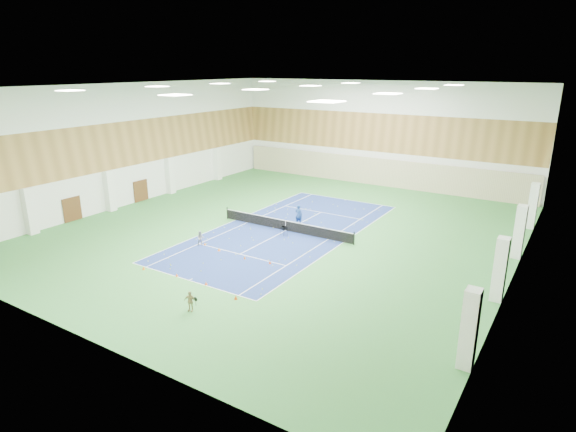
{
  "coord_description": "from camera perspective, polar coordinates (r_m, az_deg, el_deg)",
  "views": [
    {
      "loc": [
        20.99,
        -32.95,
        13.55
      ],
      "look_at": [
        1.32,
        -1.72,
        2.0
      ],
      "focal_mm": 30.0,
      "sensor_mm": 36.0,
      "label": 1
    }
  ],
  "objects": [
    {
      "name": "child_court",
      "position": [
        38.48,
        -10.33,
        -2.6
      ],
      "size": [
        0.73,
        0.71,
        1.18
      ],
      "primitive_type": "imported",
      "rotation": [
        0.0,
        0.0,
        0.7
      ],
      "color": "#97979F",
      "rests_on": "ground"
    },
    {
      "name": "coach",
      "position": [
        42.62,
        1.28,
        0.15
      ],
      "size": [
        0.71,
        0.5,
        1.86
      ],
      "primitive_type": "imported",
      "rotation": [
        0.0,
        0.0,
        3.22
      ],
      "color": "navy",
      "rests_on": "ground"
    },
    {
      "name": "child_apron",
      "position": [
        28.62,
        -11.54,
        -9.86
      ],
      "size": [
        0.79,
        0.52,
        1.24
      ],
      "primitive_type": "imported",
      "rotation": [
        0.0,
        0.0,
        0.32
      ],
      "color": "tan",
      "rests_on": "ground"
    },
    {
      "name": "cone_svc_c",
      "position": [
        35.5,
        -5.16,
        -4.96
      ],
      "size": [
        0.19,
        0.19,
        0.2
      ],
      "primitive_type": "cone",
      "color": "#DA580B",
      "rests_on": "ground"
    },
    {
      "name": "cone_base_d",
      "position": [
        29.74,
        -6.21,
        -9.57
      ],
      "size": [
        0.23,
        0.23,
        0.25
      ],
      "primitive_type": "cone",
      "color": "#ED4C0C",
      "rests_on": "ground"
    },
    {
      "name": "back_curtain",
      "position": [
        57.97,
        10.3,
        5.2
      ],
      "size": [
        35.4,
        0.16,
        3.2
      ],
      "primitive_type": "cube",
      "color": "#C6B793",
      "rests_on": "ground"
    },
    {
      "name": "cone_svc_d",
      "position": [
        34.58,
        -2.15,
        -5.51
      ],
      "size": [
        0.2,
        0.2,
        0.22
      ],
      "primitive_type": "cone",
      "color": "#E6410C",
      "rests_on": "ground"
    },
    {
      "name": "door_left_a",
      "position": [
        47.87,
        -24.21,
        0.74
      ],
      "size": [
        0.08,
        1.8,
        2.2
      ],
      "primitive_type": "cube",
      "color": "#593319",
      "rests_on": "ground"
    },
    {
      "name": "ceiling_light_grid",
      "position": [
        39.1,
        -0.31,
        14.99
      ],
      "size": [
        21.4,
        25.4,
        0.06
      ],
      "primitive_type": null,
      "color": "white",
      "rests_on": "room_shell"
    },
    {
      "name": "ground",
      "position": [
        41.35,
        -0.28,
        -1.75
      ],
      "size": [
        40.0,
        40.0,
        0.0
      ],
      "primitive_type": "plane",
      "color": "#337736",
      "rests_on": "ground"
    },
    {
      "name": "cone_svc_b",
      "position": [
        37.23,
        -8.18,
        -3.94
      ],
      "size": [
        0.23,
        0.23,
        0.25
      ],
      "primitive_type": "cone",
      "color": "orange",
      "rests_on": "ground"
    },
    {
      "name": "room_shell",
      "position": [
        39.79,
        -0.29,
        6.44
      ],
      "size": [
        36.0,
        40.0,
        12.0
      ],
      "primitive_type": null,
      "color": "white",
      "rests_on": "ground"
    },
    {
      "name": "tennis_balls_scatter",
      "position": [
        41.34,
        -0.28,
        -1.69
      ],
      "size": [
        10.57,
        22.77,
        0.07
      ],
      "primitive_type": null,
      "color": "#BFD924",
      "rests_on": "ground"
    },
    {
      "name": "door_left_b",
      "position": [
        52.49,
        -17.05,
        2.88
      ],
      "size": [
        0.08,
        1.8,
        2.2
      ],
      "primitive_type": "cube",
      "color": "#593319",
      "rests_on": "ground"
    },
    {
      "name": "cone_svc_a",
      "position": [
        38.61,
        -9.82,
        -3.27
      ],
      "size": [
        0.19,
        0.19,
        0.21
      ],
      "primitive_type": "cone",
      "color": "orange",
      "rests_on": "ground"
    },
    {
      "name": "cone_base_c",
      "position": [
        31.8,
        -9.69,
        -7.87
      ],
      "size": [
        0.22,
        0.22,
        0.24
      ],
      "primitive_type": "cone",
      "color": "#FC500D",
      "rests_on": "ground"
    },
    {
      "name": "court_surface",
      "position": [
        41.35,
        -0.28,
        -1.74
      ],
      "size": [
        10.97,
        23.77,
        0.01
      ],
      "primitive_type": "cube",
      "color": "navy",
      "rests_on": "ground"
    },
    {
      "name": "tennis_net",
      "position": [
        41.18,
        -0.28,
        -1.03
      ],
      "size": [
        12.8,
        0.1,
        1.1
      ],
      "primitive_type": null,
      "color": "black",
      "rests_on": "ground"
    },
    {
      "name": "cone_base_a",
      "position": [
        35.08,
        -16.75,
        -5.91
      ],
      "size": [
        0.22,
        0.22,
        0.24
      ],
      "primitive_type": "cone",
      "color": "#D5630B",
      "rests_on": "ground"
    },
    {
      "name": "ball_cart",
      "position": [
        40.1,
        -0.48,
        -1.77
      ],
      "size": [
        0.56,
        0.56,
        0.79
      ],
      "primitive_type": null,
      "rotation": [
        0.0,
        0.0,
        -0.27
      ],
      "color": "black",
      "rests_on": "ground"
    },
    {
      "name": "cone_base_b",
      "position": [
        33.41,
        -13.05,
        -6.83
      ],
      "size": [
        0.19,
        0.19,
        0.21
      ],
      "primitive_type": "cone",
      "color": "#F75A0D",
      "rests_on": "ground"
    },
    {
      "name": "wood_cladding",
      "position": [
        39.46,
        -0.3,
        9.29
      ],
      "size": [
        36.0,
        40.0,
        8.0
      ],
      "primitive_type": null,
      "color": "olive",
      "rests_on": "room_shell"
    }
  ]
}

